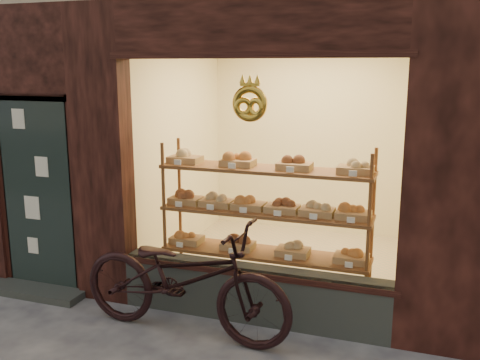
% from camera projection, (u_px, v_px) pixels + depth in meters
% --- Properties ---
extents(display_shelf, '(2.20, 0.45, 1.70)m').
position_uv_depth(display_shelf, '(265.00, 224.00, 5.56)').
color(display_shelf, brown).
rests_on(display_shelf, ground).
extents(bicycle, '(2.16, 0.85, 1.11)m').
position_uv_depth(bicycle, '(184.00, 278.00, 4.95)').
color(bicycle, black).
rests_on(bicycle, ground).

